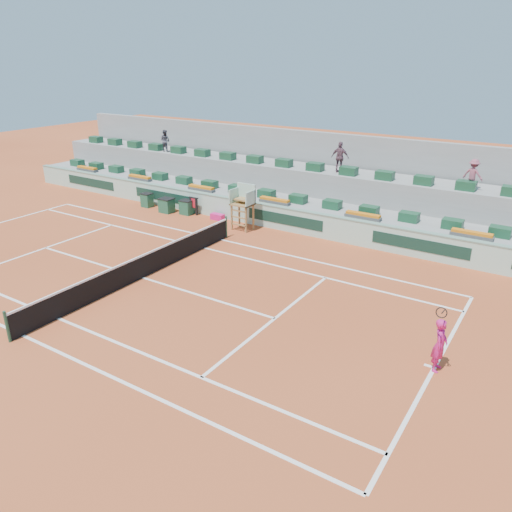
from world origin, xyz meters
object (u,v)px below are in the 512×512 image
(umpire_chair, at_px, (243,201))
(player_bag, at_px, (217,217))
(drink_cooler_a, at_px, (187,207))
(tennis_player, at_px, (440,345))

(umpire_chair, bearing_deg, player_bag, 166.66)
(drink_cooler_a, bearing_deg, player_bag, 2.39)
(player_bag, relative_size, umpire_chair, 0.33)
(umpire_chair, distance_m, tennis_player, 14.15)
(player_bag, relative_size, tennis_player, 0.35)
(umpire_chair, bearing_deg, tennis_player, -32.31)
(player_bag, bearing_deg, umpire_chair, -13.34)
(player_bag, bearing_deg, tennis_player, -29.81)
(drink_cooler_a, relative_size, tennis_player, 0.37)
(player_bag, height_order, umpire_chair, umpire_chair)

